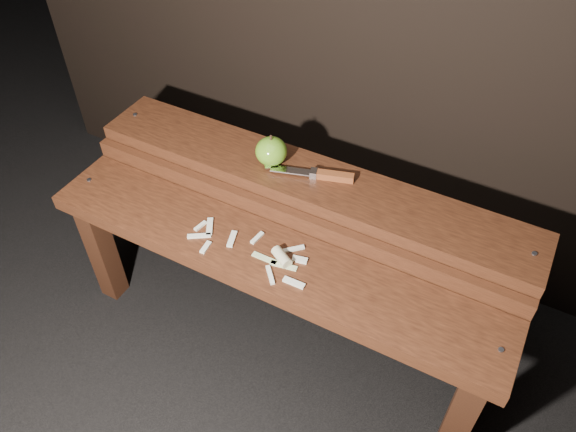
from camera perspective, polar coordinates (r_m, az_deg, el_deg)
The scene contains 6 objects.
ground at distance 1.71m, azimuth -0.97°, elevation -11.97°, with size 60.00×60.00×0.00m, color black.
bench_front_tier at distance 1.40m, azimuth -2.37°, elevation -5.91°, with size 1.20×0.20×0.42m.
bench_rear_tier at distance 1.49m, azimuth 1.93°, elevation 1.56°, with size 1.20×0.21×0.50m.
apple at distance 1.45m, azimuth -1.71°, elevation 6.60°, with size 0.08×0.08×0.09m.
knife at distance 1.42m, azimuth 3.64°, elevation 4.20°, with size 0.23×0.08×0.02m.
apple_scraps at distance 1.34m, azimuth -2.39°, elevation -3.80°, with size 0.33×0.14×0.03m.
Camera 1 is at (0.47, -0.81, 1.44)m, focal length 35.00 mm.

